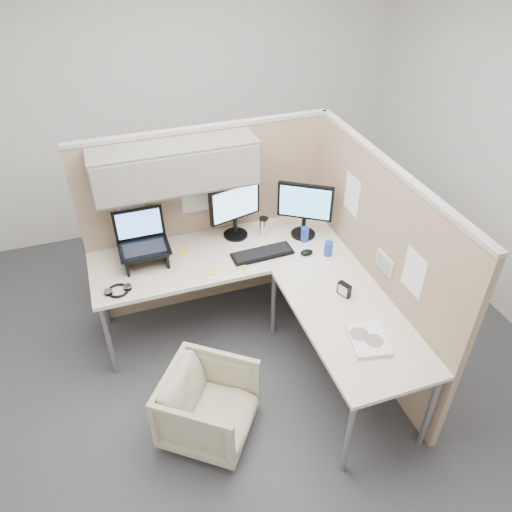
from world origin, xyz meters
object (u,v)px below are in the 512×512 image
object	(u,v)px
monitor_left	(235,207)
office_chair	(209,403)
desk	(265,282)
keyboard	(262,254)

from	to	relation	value
monitor_left	office_chair	bearing A→B (deg)	-129.44
desk	monitor_left	xyz separation A→B (m)	(-0.04, 0.60, 0.32)
desk	office_chair	bearing A→B (deg)	-134.93
desk	keyboard	size ratio (longest dim) A/B	4.16
monitor_left	keyboard	xyz separation A→B (m)	(0.12, -0.32, -0.26)
monitor_left	desk	bearing A→B (deg)	-100.40
desk	office_chair	xyz separation A→B (m)	(-0.61, -0.61, -0.40)
office_chair	keyboard	world-z (taller)	keyboard
office_chair	keyboard	size ratio (longest dim) A/B	1.21
desk	office_chair	world-z (taller)	desk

